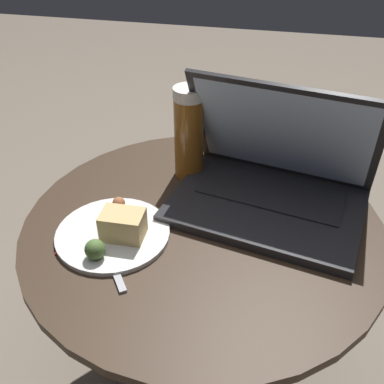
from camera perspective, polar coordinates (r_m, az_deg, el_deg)
The scene contains 7 objects.
ground_plane at distance 1.21m, azimuth 1.06°, elevation -21.73°, with size 6.00×6.00×0.00m, color #726656.
table at distance 0.95m, azimuth 1.29°, elevation -10.59°, with size 0.68×0.68×0.48m.
napkin at distance 0.83m, azimuth -10.91°, elevation -5.27°, with size 0.18×0.14×0.00m.
laptop at distance 0.88m, azimuth 10.07°, elevation 1.34°, with size 0.40×0.32×0.25m.
beer_glass at distance 0.93m, azimuth -0.41°, elevation 7.46°, with size 0.06×0.06×0.20m.
snack_plate at distance 0.81m, azimuth -9.75°, elevation -4.92°, with size 0.21×0.21×0.06m.
fork at distance 0.81m, azimuth -10.89°, elevation -6.89°, with size 0.13×0.17×0.01m.
Camera 1 is at (0.12, -0.64, 1.02)m, focal length 42.00 mm.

